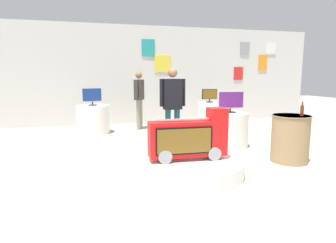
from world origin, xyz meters
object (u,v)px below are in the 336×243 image
Objects in this scene: tv_on_center_rear at (210,95)px; tv_on_right_rear at (92,96)px; main_display_pedestal at (187,167)px; tv_on_left_rear at (231,101)px; bottle_on_side_table at (302,110)px; side_table_round at (290,138)px; display_pedestal_right_rear at (93,119)px; display_pedestal_left_rear at (230,130)px; novelty_firetruck_tv at (189,139)px; shopper_browsing_near_truck at (139,96)px; display_pedestal_center_rear at (209,115)px; shopper_browsing_rear at (173,102)px.

tv_on_right_rear is (-3.37, -0.03, 0.04)m from tv_on_center_rear.
tv_on_left_rear is (1.45, 1.43, 0.89)m from main_display_pedestal.
side_table_round is at bearing 137.90° from bottle_on_side_table.
main_display_pedestal is 2.04× the size of display_pedestal_right_rear.
tv_on_left_rear reaches higher than bottle_on_side_table.
display_pedestal_left_rear is 3.69m from display_pedestal_right_rear.
bottle_on_side_table is (2.09, 0.06, 0.38)m from novelty_firetruck_tv.
shopper_browsing_near_truck is at bearing 172.17° from tv_on_center_rear.
tv_on_right_rear is at bearing -179.50° from display_pedestal_center_rear.
tv_on_left_rear is at bearing 45.28° from novelty_firetruck_tv.
tv_on_right_rear is 0.62× the size of side_table_round.
bottle_on_side_table is (2.11, 0.05, 0.83)m from main_display_pedestal.
tv_on_left_rear is 2.52m from display_pedestal_center_rear.
display_pedestal_right_rear is 5.16m from bottle_on_side_table.
novelty_firetruck_tv is 2.33× the size of tv_on_right_rear.
shopper_browsing_rear is (-1.21, 0.27, 0.62)m from display_pedestal_left_rear.
bottle_on_side_table is (0.12, -0.11, 0.52)m from side_table_round.
display_pedestal_right_rear is (-3.37, -0.03, 0.00)m from display_pedestal_center_rear.
bottle_on_side_table is at bearing 1.53° from novelty_firetruck_tv.
main_display_pedestal is 2.07× the size of side_table_round.
side_table_round is (0.02, -3.65, -0.54)m from tv_on_center_rear.
shopper_browsing_rear reaches higher than bottle_on_side_table.
novelty_firetruck_tv is 4.12m from shopper_browsing_near_truck.
bottle_on_side_table is (3.51, -3.73, 0.57)m from display_pedestal_right_rear.
novelty_firetruck_tv is 4.30m from tv_on_center_rear.
shopper_browsing_rear is (0.32, -2.39, 0.03)m from shopper_browsing_near_truck.
tv_on_right_rear reaches higher than bottle_on_side_table.
display_pedestal_center_rear is 0.46× the size of shopper_browsing_near_truck.
tv_on_center_rear is at bearing 62.58° from main_display_pedestal.
shopper_browsing_rear is (1.63, -2.08, -0.01)m from tv_on_right_rear.
display_pedestal_left_rear is at bearing -102.51° from display_pedestal_center_rear.
tv_on_right_rear reaches higher than side_table_round.
tv_on_center_rear is 3.37m from tv_on_right_rear.
main_display_pedestal is at bearing 161.66° from novelty_firetruck_tv.
side_table_round reaches higher than display_pedestal_center_rear.
shopper_browsing_rear is at bearing 167.59° from display_pedestal_left_rear.
shopper_browsing_near_truck is (-0.09, 4.09, 0.86)m from main_display_pedestal.
novelty_firetruck_tv is at bearing -117.06° from display_pedestal_center_rear.
tv_on_left_rear is 1.53m from bottle_on_side_table.
side_table_round is (0.02, -3.65, 0.05)m from display_pedestal_center_rear.
tv_on_left_rear reaches higher than main_display_pedestal.
novelty_firetruck_tv is at bearing -117.09° from tv_on_center_rear.
shopper_browsing_near_truck is at bearing 97.66° from shopper_browsing_rear.
main_display_pedestal is 0.45m from novelty_firetruck_tv.
bottle_on_side_table is at bearing -64.15° from tv_on_left_rear.
display_pedestal_center_rear is at bearing -7.72° from shopper_browsing_near_truck.
display_pedestal_right_rear is (-3.37, -0.02, -0.59)m from tv_on_center_rear.
novelty_firetruck_tv is 4.29m from display_pedestal_center_rear.
display_pedestal_center_rear is (1.97, 3.81, 0.26)m from main_display_pedestal.
display_pedestal_right_rear is at bearing -179.63° from tv_on_center_rear.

